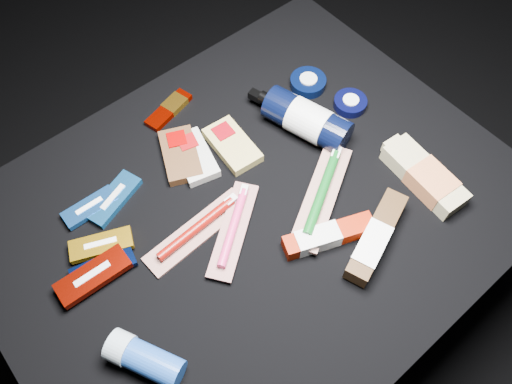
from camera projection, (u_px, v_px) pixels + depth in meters
ground at (254, 280)px, 1.29m from camera, size 3.00×3.00×0.00m
cloth_table at (254, 248)px, 1.12m from camera, size 0.98×0.78×0.40m
luna_bar_0 at (114, 199)px, 0.95m from camera, size 0.13×0.08×0.02m
luna_bar_1 at (90, 207)px, 0.94m from camera, size 0.10×0.04×0.01m
luna_bar_2 at (103, 267)px, 0.87m from camera, size 0.12×0.07×0.01m
luna_bar_3 at (101, 245)px, 0.89m from camera, size 0.12×0.08×0.01m
luna_bar_4 at (93, 276)px, 0.86m from camera, size 0.13×0.05×0.02m
clif_bar_0 at (180, 153)px, 1.00m from camera, size 0.11×0.14×0.02m
clif_bar_1 at (193, 155)px, 1.00m from camera, size 0.09×0.13×0.02m
clif_bar_2 at (231, 143)px, 1.01m from camera, size 0.08×0.13×0.02m
power_bar at (171, 108)px, 1.06m from camera, size 0.12×0.06×0.01m
lotion_bottle at (307, 120)px, 1.01m from camera, size 0.12×0.23×0.07m
cream_tin_upper at (308, 82)px, 1.09m from camera, size 0.08×0.08×0.02m
cream_tin_lower at (350, 103)px, 1.07m from camera, size 0.07×0.07×0.02m
bodywash_bottle at (425, 177)px, 0.96m from camera, size 0.08×0.19×0.04m
deodorant_stick at (144, 359)px, 0.78m from camera, size 0.10×0.13×0.05m
toothbrush_pack_0 at (198, 229)px, 0.91m from camera, size 0.22×0.06×0.02m
toothbrush_pack_1 at (234, 227)px, 0.91m from camera, size 0.19×0.16×0.02m
toothbrush_pack_2 at (322, 192)px, 0.94m from camera, size 0.23×0.17×0.03m
toothpaste_carton_red at (325, 237)px, 0.90m from camera, size 0.17×0.10×0.03m
toothpaste_carton_green at (374, 240)px, 0.89m from camera, size 0.19×0.10×0.04m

